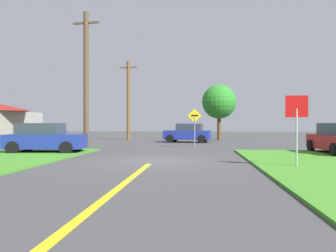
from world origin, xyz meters
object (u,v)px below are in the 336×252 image
Objects in this scene: utility_pole_mid at (86,79)px; stop_sign at (297,117)px; utility_pole_far at (128,100)px; car_approaching_junction at (188,133)px; oak_tree_left at (219,102)px; direction_sign at (195,124)px; parked_car_near_building at (45,138)px.

stop_sign is at bearing -40.74° from utility_pole_mid.
utility_pole_mid reaches higher than utility_pole_far.
oak_tree_left is (2.91, 4.45, 2.97)m from car_approaching_junction.
utility_pole_far is at bearing -25.98° from car_approaching_junction.
utility_pole_mid is 7.70m from direction_sign.
stop_sign and direction_sign have the same top height.
car_approaching_junction is at bearing 50.26° from utility_pole_mid.
stop_sign is at bearing -63.66° from utility_pole_far.
utility_pole_mid is 1.13× the size of utility_pole_far.
oak_tree_left is (-1.48, 21.54, 1.95)m from stop_sign.
utility_pole_far is at bearing -177.90° from oak_tree_left.
stop_sign is 12.92m from parked_car_near_building.
direction_sign is at bearing -101.02° from oak_tree_left.
car_approaching_junction and parked_car_near_building have the same top height.
car_approaching_junction is at bearing -34.02° from utility_pole_far.
stop_sign is 17.67m from car_approaching_junction.
stop_sign is at bearing -28.30° from parked_car_near_building.
stop_sign is 21.68m from oak_tree_left.
parked_car_near_building is at bearing -94.50° from utility_pole_far.
utility_pole_mid is 11.89m from utility_pole_far.
utility_pole_far is 13.39m from direction_sign.
oak_tree_left is at bearing -115.14° from car_approaching_junction.
stop_sign reaches higher than parked_car_near_building.
stop_sign is at bearing -86.06° from oak_tree_left.
car_approaching_junction is 7.26m from direction_sign.
oak_tree_left reaches higher than car_approaching_junction.
utility_pole_mid is at bearing -175.44° from direction_sign.
parked_car_near_building is at bearing -149.86° from direction_sign.
direction_sign is at bearing 4.56° from utility_pole_mid.
parked_car_near_building is 0.53× the size of utility_pole_far.
utility_pole_mid reaches higher than stop_sign.
parked_car_near_building is 5.62m from utility_pole_mid.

